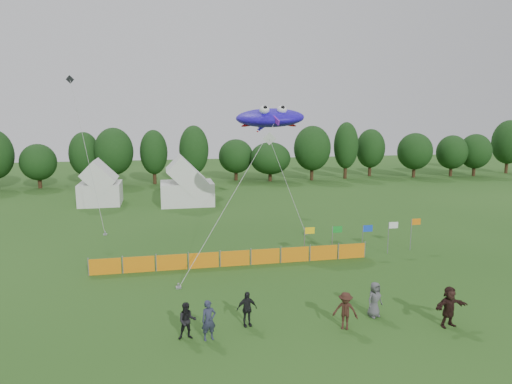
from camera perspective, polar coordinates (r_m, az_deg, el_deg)
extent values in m
plane|color=#234C16|center=(22.32, 3.21, -15.90)|extent=(160.00, 160.00, 0.00)
cylinder|color=#382314|center=(66.50, -25.41, 1.25)|extent=(0.50, 0.50, 1.91)
ellipsoid|color=black|center=(66.22, -25.57, 3.39)|extent=(4.61, 4.61, 4.30)
cylinder|color=#382314|center=(67.03, -20.51, 1.84)|extent=(0.50, 0.50, 2.38)
ellipsoid|color=black|center=(66.71, -20.66, 4.48)|extent=(4.09, 4.09, 5.35)
cylinder|color=#382314|center=(65.70, -17.19, 1.96)|extent=(0.50, 0.50, 2.57)
ellipsoid|color=black|center=(65.35, -17.34, 4.88)|extent=(5.20, 5.20, 5.79)
cylinder|color=#382314|center=(65.33, -12.56, 2.07)|extent=(0.50, 0.50, 2.46)
ellipsoid|color=black|center=(64.99, -12.66, 4.89)|extent=(3.78, 3.78, 5.55)
cylinder|color=#382314|center=(64.05, -7.70, 2.16)|extent=(0.50, 0.50, 2.66)
ellipsoid|color=black|center=(63.69, -7.77, 5.26)|extent=(4.05, 4.05, 5.99)
cylinder|color=#382314|center=(67.36, -2.51, 2.31)|extent=(0.50, 0.50, 1.98)
ellipsoid|color=black|center=(67.08, -2.53, 4.51)|extent=(5.06, 5.06, 4.46)
cylinder|color=#382314|center=(66.37, 1.78, 2.15)|extent=(0.50, 0.50, 1.86)
ellipsoid|color=black|center=(66.09, 1.79, 4.24)|extent=(5.86, 5.86, 4.18)
cylinder|color=#382314|center=(67.86, 6.99, 2.58)|extent=(0.50, 0.50, 2.62)
ellipsoid|color=black|center=(67.52, 7.05, 5.46)|extent=(5.41, 5.41, 5.89)
cylinder|color=#382314|center=(70.35, 11.09, 2.79)|extent=(0.50, 0.50, 2.78)
ellipsoid|color=black|center=(70.01, 11.19, 5.74)|extent=(3.67, 3.67, 6.26)
cylinder|color=#382314|center=(74.07, 14.02, 2.88)|extent=(0.50, 0.50, 2.42)
ellipsoid|color=black|center=(73.78, 14.12, 5.31)|extent=(4.46, 4.46, 5.44)
cylinder|color=#382314|center=(74.51, 19.12, 2.60)|extent=(0.50, 0.50, 2.24)
ellipsoid|color=black|center=(74.23, 19.25, 4.83)|extent=(5.26, 5.26, 5.03)
cylinder|color=#382314|center=(77.98, 23.16, 2.60)|extent=(0.50, 0.50, 2.10)
ellipsoid|color=black|center=(77.73, 23.30, 4.60)|extent=(4.74, 4.74, 4.73)
cylinder|color=#382314|center=(79.80, 25.58, 2.59)|extent=(0.50, 0.50, 2.16)
ellipsoid|color=black|center=(79.55, 25.72, 4.61)|extent=(4.88, 4.88, 4.87)
cylinder|color=#382314|center=(85.86, 28.83, 3.01)|extent=(0.50, 0.50, 2.85)
ellipsoid|color=black|center=(85.58, 29.03, 5.49)|extent=(5.19, 5.19, 6.42)
cube|color=silver|center=(52.03, -18.85, -0.18)|extent=(4.30, 4.30, 2.37)
cube|color=silver|center=(49.79, -8.61, -0.14)|extent=(5.56, 4.45, 2.44)
cube|color=orange|center=(29.53, -18.36, -8.84)|extent=(1.90, 0.06, 1.00)
cube|color=orange|center=(29.35, -14.44, -8.76)|extent=(1.90, 0.06, 1.00)
cube|color=orange|center=(29.30, -10.49, -8.64)|extent=(1.90, 0.06, 1.00)
cube|color=orange|center=(29.39, -6.55, -8.48)|extent=(1.90, 0.06, 1.00)
cube|color=orange|center=(29.62, -2.65, -8.29)|extent=(1.90, 0.06, 1.00)
cube|color=orange|center=(29.97, 1.17, -8.06)|extent=(1.90, 0.06, 1.00)
cube|color=orange|center=(30.46, 4.87, -7.80)|extent=(1.90, 0.06, 1.00)
cube|color=orange|center=(31.06, 8.45, -7.52)|extent=(1.90, 0.06, 1.00)
cube|color=orange|center=(31.78, 11.86, -7.23)|extent=(1.90, 0.06, 1.00)
cylinder|color=gray|center=(31.25, 6.08, -6.31)|extent=(0.06, 0.06, 2.10)
cube|color=yellow|center=(31.13, 6.72, -4.81)|extent=(0.70, 0.02, 0.45)
cylinder|color=gray|center=(31.93, 9.50, -6.08)|extent=(0.06, 0.06, 2.07)
cube|color=#148C26|center=(31.84, 10.13, -4.63)|extent=(0.70, 0.02, 0.45)
cylinder|color=gray|center=(32.23, 13.16, -5.96)|extent=(0.06, 0.06, 2.16)
cube|color=blue|center=(32.16, 13.79, -4.45)|extent=(0.70, 0.02, 0.45)
cylinder|color=gray|center=(33.24, 16.19, -5.54)|extent=(0.06, 0.06, 2.25)
cube|color=white|center=(33.18, 16.80, -3.99)|extent=(0.70, 0.02, 0.45)
cylinder|color=gray|center=(34.57, 18.80, -5.05)|extent=(0.06, 0.06, 2.29)
cube|color=orange|center=(34.53, 19.38, -3.53)|extent=(0.70, 0.02, 0.45)
imported|color=#272B42|center=(20.47, -5.93, -15.67)|extent=(0.72, 0.55, 1.77)
imported|color=black|center=(20.68, -8.60, -15.65)|extent=(0.81, 0.63, 1.65)
imported|color=#351C15|center=(21.67, 11.10, -14.36)|extent=(1.30, 1.10, 1.74)
imported|color=black|center=(21.60, -1.16, -14.39)|extent=(1.01, 0.53, 1.65)
imported|color=#4C4C51|center=(23.19, 14.60, -12.87)|extent=(0.98, 0.80, 1.72)
imported|color=black|center=(23.24, 22.99, -13.06)|extent=(1.83, 0.83, 1.91)
ellipsoid|color=#260FE1|center=(36.03, 1.71, 9.27)|extent=(6.76, 6.24, 1.90)
sphere|color=white|center=(34.73, 1.06, 10.23)|extent=(0.76, 0.76, 0.76)
sphere|color=white|center=(35.06, 3.27, 10.21)|extent=(0.76, 0.76, 0.76)
ellipsoid|color=red|center=(35.91, -0.64, 8.48)|extent=(1.60, 0.70, 0.25)
ellipsoid|color=red|center=(36.58, 3.88, 8.48)|extent=(1.60, 0.70, 0.25)
cube|color=purple|center=(34.01, 2.53, 8.93)|extent=(0.37, 0.96, 0.70)
cylinder|color=#A5A5A5|center=(29.76, -2.82, -0.19)|extent=(7.69, 8.63, 9.10)
cube|color=gray|center=(26.48, -9.66, -11.68)|extent=(0.30, 0.30, 0.10)
cube|color=silver|center=(46.50, 1.70, 6.69)|extent=(1.35, 0.37, 1.35)
cylinder|color=#A5A5A5|center=(41.73, 3.74, 1.36)|extent=(0.59, 10.76, 7.23)
cube|color=gray|center=(37.47, 6.27, -5.19)|extent=(0.30, 0.30, 0.10)
cube|color=black|center=(42.83, -22.24, 12.90)|extent=(0.72, 0.21, 0.72)
cylinder|color=#A5A5A5|center=(40.37, -20.35, 4.32)|extent=(2.77, 4.66, 12.56)
cube|color=gray|center=(38.95, -18.33, -5.06)|extent=(0.30, 0.30, 0.10)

